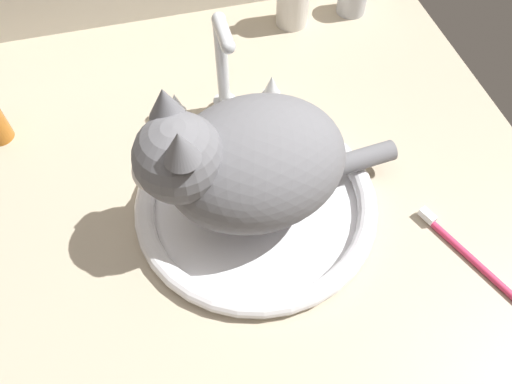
{
  "coord_description": "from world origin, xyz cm",
  "views": [
    {
      "loc": [
        -5.06,
        -47.27,
        66.49
      ],
      "look_at": [
        5.27,
        -7.99,
        7.0
      ],
      "focal_mm": 34.56,
      "sensor_mm": 36.0,
      "label": 1
    }
  ],
  "objects_px": {
    "toothbrush": "(465,252)",
    "cat": "(242,163)",
    "faucet": "(224,79)",
    "sink_basin": "(256,202)"
  },
  "relations": [
    {
      "from": "toothbrush",
      "to": "cat",
      "type": "bearing_deg",
      "value": 152.09
    },
    {
      "from": "sink_basin",
      "to": "toothbrush",
      "type": "xyz_separation_m",
      "value": [
        0.27,
        -0.15,
        -0.01
      ]
    },
    {
      "from": "sink_basin",
      "to": "cat",
      "type": "distance_m",
      "value": 0.11
    },
    {
      "from": "faucet",
      "to": "sink_basin",
      "type": "bearing_deg",
      "value": -90.0
    },
    {
      "from": "sink_basin",
      "to": "toothbrush",
      "type": "height_order",
      "value": "sink_basin"
    },
    {
      "from": "cat",
      "to": "toothbrush",
      "type": "xyz_separation_m",
      "value": [
        0.29,
        -0.15,
        -0.11
      ]
    },
    {
      "from": "sink_basin",
      "to": "faucet",
      "type": "height_order",
      "value": "faucet"
    },
    {
      "from": "sink_basin",
      "to": "toothbrush",
      "type": "relative_size",
      "value": 2.12
    },
    {
      "from": "faucet",
      "to": "cat",
      "type": "relative_size",
      "value": 0.52
    },
    {
      "from": "sink_basin",
      "to": "cat",
      "type": "bearing_deg",
      "value": -175.1
    }
  ]
}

